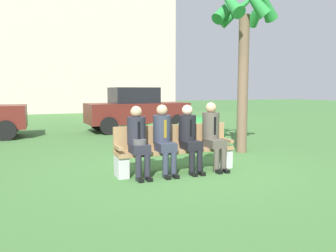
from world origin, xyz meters
name	(u,v)px	position (x,y,z in m)	size (l,w,h in m)	color
ground_plane	(186,168)	(0.00, 0.00, 0.00)	(80.00, 80.00, 0.00)	#3F6E36
park_bench	(175,149)	(-0.29, -0.11, 0.44)	(2.35, 0.44, 0.90)	#99754C
seated_man_leftmost	(138,138)	(-1.08, -0.25, 0.72)	(0.34, 0.72, 1.29)	#23232D
seated_man_centerleft	(164,136)	(-0.57, -0.24, 0.73)	(0.34, 0.72, 1.31)	#2D3342
seated_man_centerright	(189,134)	(-0.04, -0.24, 0.72)	(0.34, 0.72, 1.29)	black
seated_man_rightmost	(213,132)	(0.48, -0.24, 0.74)	(0.34, 0.72, 1.33)	#4C473D
palm_tree_tall	(244,19)	(2.07, 1.05, 3.31)	(1.60, 1.66, 4.44)	brown
shrub_near_bench	(159,138)	(0.10, 1.82, 0.38)	(1.21, 1.11, 0.76)	#246523
shrub_mid_lawn	(199,133)	(1.27, 1.85, 0.44)	(1.42, 1.30, 0.89)	#277633
parked_car_far	(137,109)	(0.90, 6.42, 0.84)	(3.99, 1.90, 1.68)	#591E19
building_backdrop	(80,32)	(0.79, 21.22, 6.11)	(13.70, 8.08, 12.18)	beige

